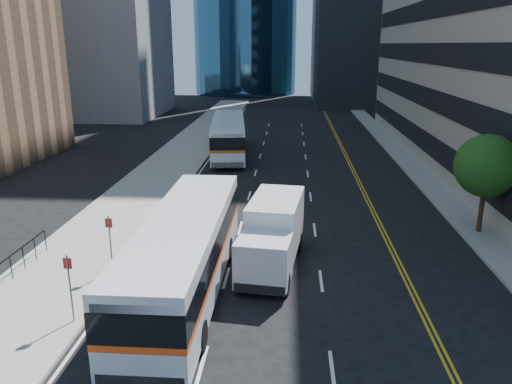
% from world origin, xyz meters
% --- Properties ---
extents(ground, '(160.00, 160.00, 0.00)m').
position_xyz_m(ground, '(0.00, 0.00, 0.00)').
color(ground, black).
rests_on(ground, ground).
extents(sidewalk_west, '(5.00, 90.00, 0.15)m').
position_xyz_m(sidewalk_west, '(-10.50, 25.00, 0.07)').
color(sidewalk_west, gray).
rests_on(sidewalk_west, ground).
extents(sidewalk_east, '(2.00, 90.00, 0.15)m').
position_xyz_m(sidewalk_east, '(9.00, 25.00, 0.07)').
color(sidewalk_east, gray).
rests_on(sidewalk_east, ground).
extents(street_tree, '(3.20, 3.20, 5.10)m').
position_xyz_m(street_tree, '(9.00, 8.00, 3.64)').
color(street_tree, '#332114').
rests_on(street_tree, sidewalk_east).
extents(bus_front, '(2.81, 12.55, 3.24)m').
position_xyz_m(bus_front, '(-4.89, 0.53, 1.77)').
color(bus_front, silver).
rests_on(bus_front, ground).
extents(bus_rear, '(4.09, 12.76, 3.23)m').
position_xyz_m(bus_rear, '(-6.34, 26.23, 1.77)').
color(bus_rear, white).
rests_on(bus_rear, ground).
extents(box_truck, '(2.86, 6.38, 2.95)m').
position_xyz_m(box_truck, '(-1.59, 3.28, 1.56)').
color(box_truck, silver).
rests_on(box_truck, ground).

